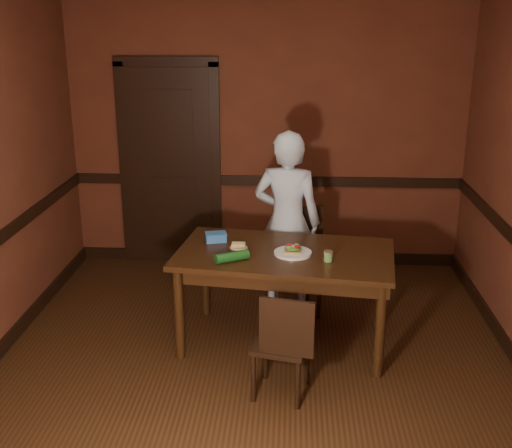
# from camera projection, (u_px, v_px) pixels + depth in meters

# --- Properties ---
(floor) EXTENTS (4.00, 4.50, 0.01)m
(floor) POSITION_uv_depth(u_px,v_px,m) (253.00, 371.00, 4.81)
(floor) COLOR black
(floor) RESTS_ON ground
(wall_back) EXTENTS (4.00, 0.02, 2.70)m
(wall_back) POSITION_uv_depth(u_px,v_px,m) (267.00, 137.00, 6.52)
(wall_back) COLOR #56291A
(wall_back) RESTS_ON ground
(wall_front) EXTENTS (4.00, 0.02, 2.70)m
(wall_front) POSITION_uv_depth(u_px,v_px,m) (214.00, 375.00, 2.25)
(wall_front) COLOR #56291A
(wall_front) RESTS_ON ground
(dado_back) EXTENTS (4.00, 0.03, 0.10)m
(dado_back) POSITION_uv_depth(u_px,v_px,m) (266.00, 181.00, 6.64)
(dado_back) COLOR black
(dado_back) RESTS_ON ground
(baseboard_back) EXTENTS (4.00, 0.03, 0.12)m
(baseboard_back) POSITION_uv_depth(u_px,v_px,m) (266.00, 256.00, 6.91)
(baseboard_back) COLOR black
(baseboard_back) RESTS_ON ground
(door) EXTENTS (1.05, 0.07, 2.20)m
(door) POSITION_uv_depth(u_px,v_px,m) (170.00, 162.00, 6.62)
(door) COLOR black
(door) RESTS_ON ground
(dining_table) EXTENTS (1.78, 1.15, 0.78)m
(dining_table) POSITION_uv_depth(u_px,v_px,m) (284.00, 298.00, 5.12)
(dining_table) COLOR black
(dining_table) RESTS_ON floor
(chair_far) EXTENTS (0.53, 0.53, 0.93)m
(chair_far) POSITION_uv_depth(u_px,v_px,m) (293.00, 263.00, 5.64)
(chair_far) COLOR black
(chair_far) RESTS_ON floor
(chair_near) EXTENTS (0.44, 0.44, 0.79)m
(chair_near) POSITION_uv_depth(u_px,v_px,m) (281.00, 342.00, 4.42)
(chair_near) COLOR black
(chair_near) RESTS_ON floor
(person) EXTENTS (0.65, 0.48, 1.62)m
(person) POSITION_uv_depth(u_px,v_px,m) (287.00, 222.00, 5.62)
(person) COLOR silver
(person) RESTS_ON floor
(sandwich_plate) EXTENTS (0.29, 0.29, 0.07)m
(sandwich_plate) POSITION_uv_depth(u_px,v_px,m) (293.00, 252.00, 4.94)
(sandwich_plate) COLOR silver
(sandwich_plate) RESTS_ON dining_table
(sauce_jar) EXTENTS (0.07, 0.07, 0.08)m
(sauce_jar) POSITION_uv_depth(u_px,v_px,m) (328.00, 256.00, 4.80)
(sauce_jar) COLOR #598D45
(sauce_jar) RESTS_ON dining_table
(cheese_saucer) EXTENTS (0.14, 0.14, 0.04)m
(cheese_saucer) POSITION_uv_depth(u_px,v_px,m) (239.00, 246.00, 5.07)
(cheese_saucer) COLOR silver
(cheese_saucer) RESTS_ON dining_table
(food_tub) EXTENTS (0.20, 0.15, 0.07)m
(food_tub) POSITION_uv_depth(u_px,v_px,m) (216.00, 237.00, 5.22)
(food_tub) COLOR #3373C3
(food_tub) RESTS_ON dining_table
(wrapped_veg) EXTENTS (0.27, 0.19, 0.07)m
(wrapped_veg) POSITION_uv_depth(u_px,v_px,m) (232.00, 257.00, 4.80)
(wrapped_veg) COLOR #154D19
(wrapped_veg) RESTS_ON dining_table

